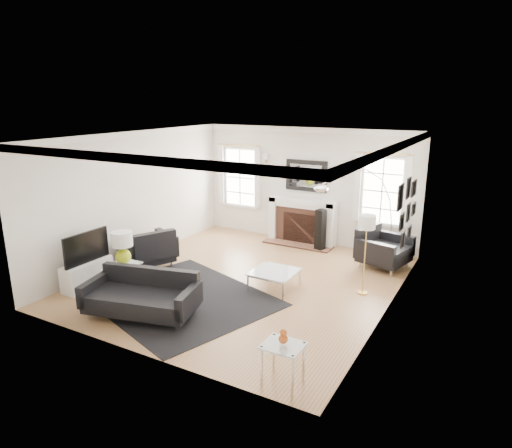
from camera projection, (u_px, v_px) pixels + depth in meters
The scene contains 25 objects.
floor at pixel (245, 281), 8.97m from camera, with size 6.00×6.00×0.00m, color olive.
back_wall at pixel (307, 186), 11.12m from camera, with size 5.50×0.04×2.80m, color beige.
front_wall at pixel (130, 259), 6.07m from camera, with size 5.50×0.04×2.80m, color beige.
left_wall at pixel (135, 197), 9.88m from camera, with size 0.04×6.00×2.80m, color beige.
right_wall at pixel (392, 232), 7.30m from camera, with size 0.04×6.00×2.80m, color beige.
ceiling at pixel (244, 136), 8.22m from camera, with size 5.50×6.00×0.02m, color white.
crown_molding at pixel (244, 140), 8.23m from camera, with size 5.50×6.00×0.12m, color white.
fireplace at pixel (302, 221), 11.17m from camera, with size 1.70×0.69×1.11m.
mantel_mirror at pixel (306, 176), 11.01m from camera, with size 1.05×0.07×0.75m.
window_left at pixel (240, 177), 11.92m from camera, with size 1.24×0.15×1.62m.
window_right at pixel (382, 191), 10.19m from camera, with size 1.24×0.15×1.62m.
gallery_wall at pixel (407, 207), 8.37m from camera, with size 0.04×1.73×1.29m.
tv_unit at pixel (87, 271), 8.59m from camera, with size 0.35×1.00×1.09m.
area_rug at pixel (180, 298), 8.16m from camera, with size 3.10×2.58×0.01m, color black.
sofa at pixel (143, 296), 7.48m from camera, with size 1.99×1.26×0.60m.
armchair_left at pixel (149, 250), 9.57m from camera, with size 1.26×1.33×0.70m.
armchair_right at pixel (381, 249), 9.62m from camera, with size 1.13×1.21×0.69m.
coffee_table at pixel (274, 273), 8.49m from camera, with size 0.80×0.80×0.36m.
side_table_left at pixel (124, 269), 8.39m from camera, with size 0.49×0.49×0.53m.
nesting_table at pixel (283, 353), 5.63m from camera, with size 0.50×0.42×0.55m.
gourd_lamp at pixel (122, 246), 8.26m from camera, with size 0.38×0.38×0.61m.
orange_vase at pixel (283, 337), 5.57m from camera, with size 0.12×0.12×0.19m.
arc_floor_lamp at pixel (357, 212), 9.61m from camera, with size 1.50×1.39×2.13m.
stick_floor_lamp at pixel (367, 226), 8.04m from camera, with size 0.30×0.30×1.48m.
speaker_tower at pixel (320, 230), 10.59m from camera, with size 0.20×0.20×0.99m, color black.
Camera 1 is at (4.25, -7.18, 3.49)m, focal length 32.00 mm.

